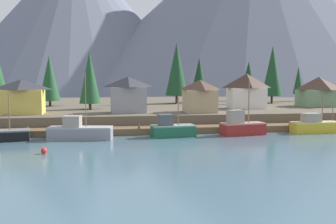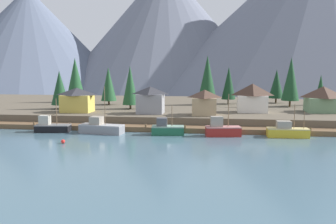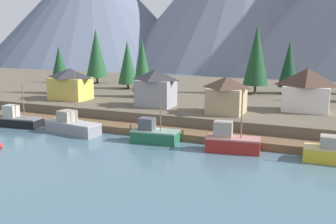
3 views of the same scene
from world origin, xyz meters
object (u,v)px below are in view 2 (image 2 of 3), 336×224
Objects in this scene: fishing_boat_yellow at (287,131)px; house_tan at (205,102)px; conifer_centre at (75,78)px; conifer_far_left at (130,85)px; fishing_boat_black at (51,127)px; conifer_back_left at (276,84)px; channel_buoy at (63,141)px; house_grey at (150,100)px; conifer_near_right at (291,79)px; conifer_mid_left at (60,88)px; house_yellow at (77,100)px; house_green at (323,99)px; fishing_boat_green at (167,129)px; conifer_near_left at (229,83)px; conifer_mid_right at (207,77)px; fishing_boat_red at (222,129)px; fishing_boat_grey at (101,128)px; conifer_back_right at (321,87)px; conifer_far_right at (109,84)px; house_white at (252,98)px.

house_tan reaches higher than fishing_boat_yellow.
conifer_far_left is (20.59, -15.26, -1.41)m from conifer_centre.
fishing_boat_yellow is (46.47, 0.52, 0.06)m from fishing_boat_black.
channel_buoy is at bearing -130.21° from conifer_back_left.
conifer_near_right is at bearing 28.89° from house_grey.
conifer_mid_left is 18.03m from conifer_centre.
house_yellow is 10.46× the size of channel_buoy.
conifer_back_left is at bearing 109.40° from house_green.
fishing_boat_green is 39.30m from conifer_near_left.
conifer_near_right is 22.27m from conifer_mid_right.
fishing_boat_black reaches higher than channel_buoy.
fishing_boat_black is 52.19m from conifer_near_left.
conifer_mid_right reaches higher than conifer_far_left.
channel_buoy is (7.03, -10.45, -0.72)m from fishing_boat_black.
conifer_back_left is at bearing 60.09° from fishing_boat_red.
conifer_near_left reaches higher than fishing_boat_yellow.
conifer_mid_left is (-58.97, -13.26, -2.06)m from conifer_near_right.
fishing_boat_grey reaches higher than house_grey.
conifer_mid_right reaches higher than conifer_mid_left.
conifer_near_left reaches higher than conifer_back_right.
conifer_near_right reaches higher than fishing_boat_black.
house_tan is at bearing -140.89° from conifer_back_right.
fishing_boat_yellow is at bearing -18.57° from conifer_mid_left.
conifer_mid_right reaches higher than conifer_far_right.
conifer_far_right is at bearing 169.95° from house_green.
house_white is 0.93× the size of house_green.
conifer_mid_left is at bearing -80.66° from conifer_centre.
fishing_boat_green is at bearing -101.66° from conifer_mid_right.
conifer_far_left is (11.51, 20.62, 7.45)m from fishing_boat_black.
house_green reaches higher than house_tan.
conifer_far_left is (10.95, 7.95, 3.08)m from house_yellow.
house_green is (23.75, 20.11, 4.35)m from fishing_boat_red.
conifer_near_left is 56.05m from channel_buoy.
conifer_back_left is at bearing 157.99° from conifer_back_right.
conifer_far_right reaches higher than house_grey.
conifer_far_left is (-22.83, 20.58, 7.25)m from fishing_boat_red.
house_tan is 28.90m from house_green.
house_white is 1.14× the size of house_grey.
conifer_back_right is at bearing 0.48° from conifer_near_left.
conifer_far_right is (-38.52, 12.19, 2.37)m from house_white.
fishing_boat_grey reaches higher than house_yellow.
conifer_near_left is (2.28, 36.40, 7.24)m from fishing_boat_red.
conifer_near_right is (52.24, 18.80, 4.49)m from house_yellow.
fishing_boat_red is (10.60, -0.02, 0.17)m from fishing_boat_green.
fishing_boat_yellow is 0.57× the size of conifer_near_right.
house_tan is 0.57× the size of conifer_back_left.
house_grey is 50.03m from conifer_back_right.
house_grey is at bearing 108.31° from fishing_boat_green.
conifer_far_right is (-47.64, -11.29, 0.18)m from conifer_back_left.
house_tan is at bearing -103.38° from conifer_near_left.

